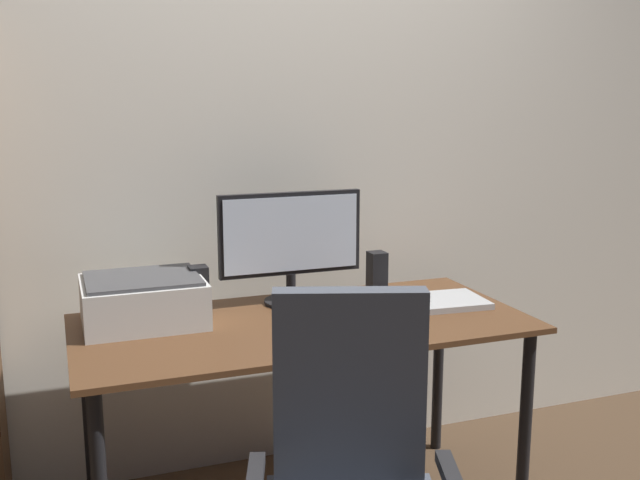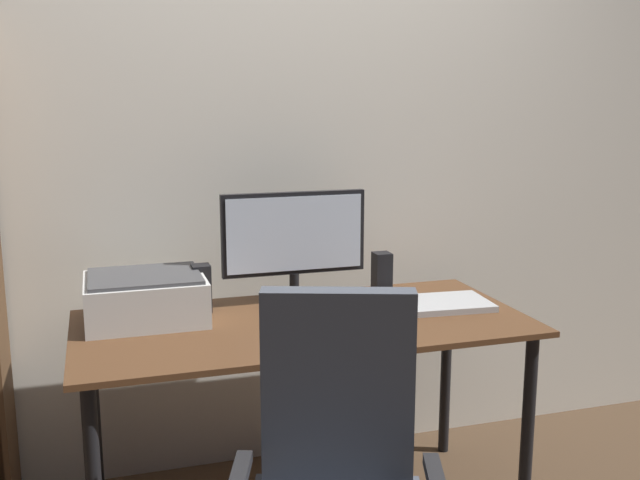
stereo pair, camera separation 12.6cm
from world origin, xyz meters
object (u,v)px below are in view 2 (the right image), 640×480
Objects in this scene: monitor at (294,240)px; speaker_left at (201,288)px; speaker_right at (382,274)px; printer at (146,298)px; mouse at (395,325)px; keyboard at (332,332)px; laptop at (444,303)px; desk at (304,344)px; coffee_mug at (323,303)px.

speaker_left is at bearing -178.69° from monitor.
speaker_right is (0.69, 0.00, 0.00)m from speaker_left.
mouse is at bearing -24.56° from printer.
keyboard is at bearing -46.62° from speaker_left.
laptop is at bearing 18.69° from keyboard.
desk is 3.84× the size of printer.
keyboard is at bearing -74.52° from desk.
speaker_right is (0.33, 0.38, 0.08)m from keyboard.
speaker_left is (-0.58, 0.40, 0.07)m from mouse.
desk is at bearing -174.18° from laptop.
keyboard is 0.91× the size of laptop.
mouse is 0.56× the size of speaker_right.
monitor is at bearing 178.69° from speaker_right.
mouse is at bearing -60.69° from monitor.
speaker_right is (0.37, 0.21, 0.17)m from desk.
speaker_left is 0.20m from printer.
coffee_mug is (-0.18, 0.22, 0.03)m from mouse.
monitor is 5.23× the size of coffee_mug.
coffee_mug is at bearing -177.67° from laptop.
speaker_left is 1.00× the size of speaker_right.
desk is 16.02× the size of mouse.
speaker_right reaches higher than printer.
speaker_left is at bearing 14.16° from printer.
coffee_mug is (0.05, -0.19, -0.19)m from monitor.
laptop is 1.07m from printer.
mouse is 0.71m from speaker_left.
coffee_mug is at bearing 137.78° from mouse.
desk is at bearing -159.72° from coffee_mug.
printer is (-0.56, 0.33, 0.07)m from keyboard.
mouse is at bearing -6.80° from keyboard.
keyboard is 0.53m from speaker_left.
monitor is (0.03, 0.22, 0.32)m from desk.
monitor is 3.16× the size of speaker_right.
speaker_right reaches higher than desk.
coffee_mug is at bearing -25.00° from speaker_left.
speaker_right is (0.11, 0.40, 0.07)m from mouse.
keyboard is 0.66m from printer.
printer is (-0.51, 0.16, 0.16)m from desk.
desk is 4.81× the size of laptop.
laptop is 0.27m from speaker_right.
mouse is at bearing -105.75° from speaker_right.
laptop reaches higher than desk.
printer is at bearing -165.84° from speaker_left.
speaker_left reaches higher than printer.
keyboard is (0.05, -0.17, 0.09)m from desk.
desk is 5.30× the size of keyboard.
speaker_right is (0.29, 0.18, 0.04)m from coffee_mug.
speaker_right is at bearing 32.19° from coffee_mug.
coffee_mug is at bearing 20.28° from desk.
speaker_right is (-0.17, 0.20, 0.07)m from laptop.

